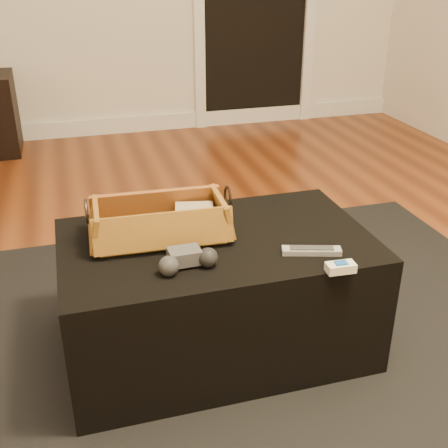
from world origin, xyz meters
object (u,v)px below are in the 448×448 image
object	(u,v)px
wicker_basket	(160,223)
silver_remote	(312,251)
ottoman	(217,294)
cream_gadget	(341,267)
tv_remote	(154,233)
game_controller	(187,259)

from	to	relation	value
wicker_basket	silver_remote	xyz separation A→B (m)	(0.43, -0.23, -0.04)
ottoman	cream_gadget	xyz separation A→B (m)	(0.29, -0.30, 0.22)
tv_remote	cream_gadget	xyz separation A→B (m)	(0.48, -0.34, -0.01)
game_controller	silver_remote	size ratio (longest dim) A/B	1.01
wicker_basket	tv_remote	bearing A→B (deg)	-145.61
game_controller	cream_gadget	distance (m)	0.45
wicker_basket	silver_remote	world-z (taller)	wicker_basket
tv_remote	wicker_basket	distance (m)	0.04
silver_remote	ottoman	bearing A→B (deg)	145.63
ottoman	cream_gadget	distance (m)	0.47
wicker_basket	game_controller	size ratio (longest dim) A/B	2.46
tv_remote	silver_remote	world-z (taller)	tv_remote
ottoman	silver_remote	xyz separation A→B (m)	(0.25, -0.17, 0.22)
ottoman	tv_remote	world-z (taller)	tv_remote
silver_remote	cream_gadget	distance (m)	0.13
game_controller	silver_remote	xyz separation A→B (m)	(0.39, -0.02, -0.02)
wicker_basket	cream_gadget	bearing A→B (deg)	-37.90
ottoman	game_controller	distance (m)	0.32
silver_remote	cream_gadget	world-z (taller)	cream_gadget
wicker_basket	game_controller	distance (m)	0.22
silver_remote	cream_gadget	xyz separation A→B (m)	(0.04, -0.12, 0.00)
ottoman	silver_remote	bearing A→B (deg)	-34.37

